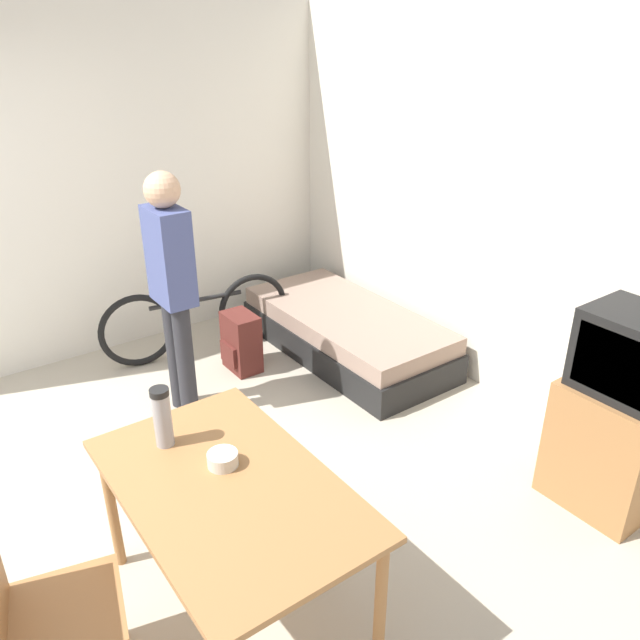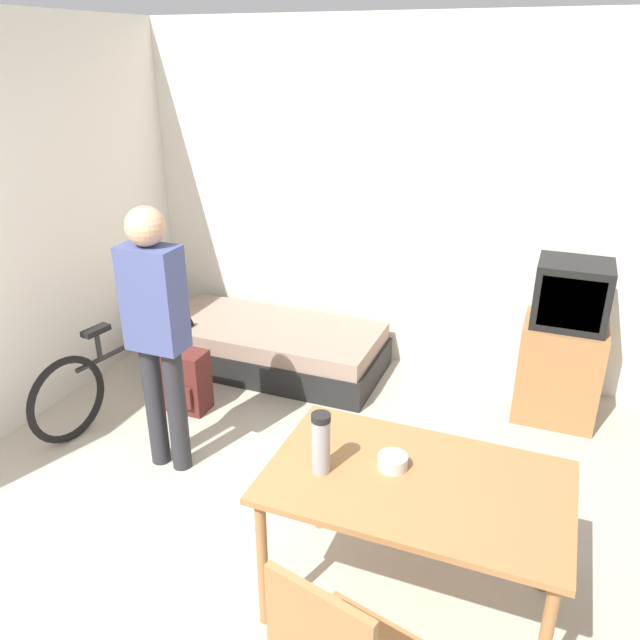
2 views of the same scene
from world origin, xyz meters
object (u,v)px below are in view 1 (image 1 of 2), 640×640
Objects in this scene: person_standing at (172,280)px; daybed at (346,332)px; dining_table at (229,500)px; backpack at (241,342)px; mate_bowl at (223,459)px; thermos_flask at (162,415)px; wooden_chair at (29,604)px; tv at (617,418)px; bicycle at (197,318)px.

daybed is at bearing 89.95° from person_standing.
backpack is at bearing 149.90° from dining_table.
mate_bowl is at bearing -50.85° from daybed.
thermos_flask is 2.17× the size of mate_bowl.
daybed is 3.99× the size of backpack.
wooden_chair is at bearing -86.68° from mate_bowl.
thermos_flask is (-0.41, -0.10, 0.24)m from dining_table.
tv reaches higher than mate_bowl.
wooden_chair reaches higher than daybed.
tv is 0.89× the size of dining_table.
tv reaches higher than daybed.
bicycle is (-2.33, 1.79, -0.21)m from wooden_chair.
wooden_chair reaches higher than backpack.
wooden_chair is 2.14m from person_standing.
thermos_flask is 2.08m from backpack.
mate_bowl reaches higher than backpack.
bicycle is at bearing -161.97° from backpack.
dining_table is 9.76× the size of mate_bowl.
thermos_flask is at bearing -28.58° from bicycle.
dining_table is at bearing -19.05° from mate_bowl.
thermos_flask reaches higher than daybed.
thermos_flask is at bearing -58.23° from daybed.
dining_table is 0.49m from thermos_flask.
dining_table is at bearing -30.10° from backpack.
tv is 2.13m from dining_table.
tv is at bearing 74.99° from dining_table.
person_standing is at bearing 162.78° from dining_table.
tv is 2.93m from wooden_chair.
dining_table reaches higher than bicycle.
person_standing is 1.43m from thermos_flask.
person_standing is (-2.24, -1.53, 0.44)m from tv.
person_standing is 1.65m from mate_bowl.
daybed is at bearing 120.22° from wooden_chair.
mate_bowl is (-0.05, 0.85, 0.24)m from wooden_chair.
bicycle is (-0.71, -0.98, 0.13)m from daybed.
backpack is (-1.95, 1.13, -0.42)m from dining_table.
wooden_chair is (-0.07, -0.81, -0.13)m from dining_table.
bicycle is at bearing -126.01° from daybed.
daybed is 1.97× the size of wooden_chair.
wooden_chair is 0.89m from mate_bowl.
dining_table is 0.84× the size of bicycle.
daybed is 2.53m from thermos_flask.
daybed is at bearing 121.77° from thermos_flask.
dining_table is at bearing -105.01° from tv.
tv is 2.69m from backpack.
person_standing is (-1.62, 1.33, 0.46)m from wooden_chair.
wooden_chair is 0.87m from thermos_flask.
wooden_chair reaches higher than dining_table.
mate_bowl reaches higher than bicycle.
mate_bowl is at bearing -17.08° from person_standing.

